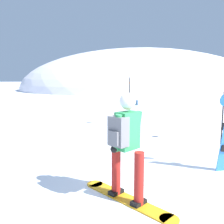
% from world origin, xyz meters
% --- Properties ---
extents(ground_plane, '(300.00, 300.00, 0.00)m').
position_xyz_m(ground_plane, '(0.00, 0.00, 0.00)').
color(ground_plane, white).
extents(ridge_peak_main, '(41.90, 37.71, 14.21)m').
position_xyz_m(ridge_peak_main, '(11.94, 38.74, 0.00)').
color(ridge_peak_main, white).
rests_on(ridge_peak_main, ground).
extents(snowboarder_main, '(1.15, 1.57, 1.71)m').
position_xyz_m(snowboarder_main, '(-0.58, -0.27, 0.92)').
color(snowboarder_main, orange).
rests_on(snowboarder_main, ground).
extents(piste_marker_near, '(0.20, 0.20, 2.01)m').
position_xyz_m(piste_marker_near, '(1.00, 5.45, 1.15)').
color(piste_marker_near, black).
rests_on(piste_marker_near, ground).
extents(piste_marker_far, '(0.20, 0.20, 2.07)m').
position_xyz_m(piste_marker_far, '(2.98, 2.39, 1.17)').
color(piste_marker_far, black).
rests_on(piste_marker_far, ground).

